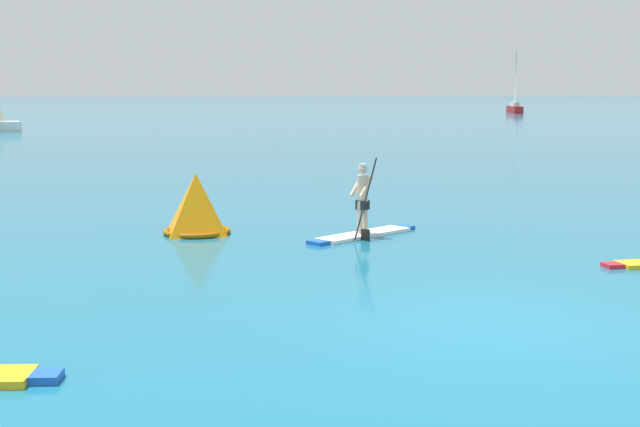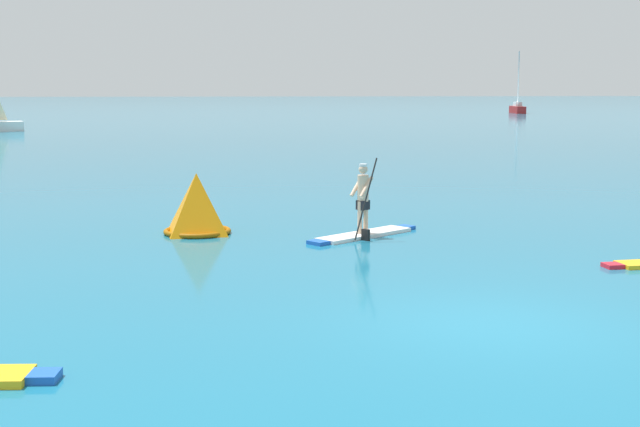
% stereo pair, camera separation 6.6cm
% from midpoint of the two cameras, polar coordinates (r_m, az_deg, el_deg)
% --- Properties ---
extents(ground, '(440.00, 440.00, 0.00)m').
position_cam_midpoint_polar(ground, '(13.85, 10.82, -6.83)').
color(ground, '#196B8C').
extents(paddleboarder_mid_center, '(2.84, 2.47, 1.93)m').
position_cam_midpoint_polar(paddleboarder_mid_center, '(21.05, 2.86, -0.42)').
color(paddleboarder_mid_center, white).
rests_on(paddleboarder_mid_center, ground).
extents(race_marker_buoy, '(1.90, 1.90, 1.46)m').
position_cam_midpoint_polar(race_marker_buoy, '(21.60, -7.72, 0.45)').
color(race_marker_buoy, orange).
rests_on(race_marker_buoy, ground).
extents(sailboat_right_horizon, '(1.33, 4.36, 7.18)m').
position_cam_midpoint_polar(sailboat_right_horizon, '(108.66, 12.43, 6.80)').
color(sailboat_right_horizon, '#A51E1E').
rests_on(sailboat_right_horizon, ground).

